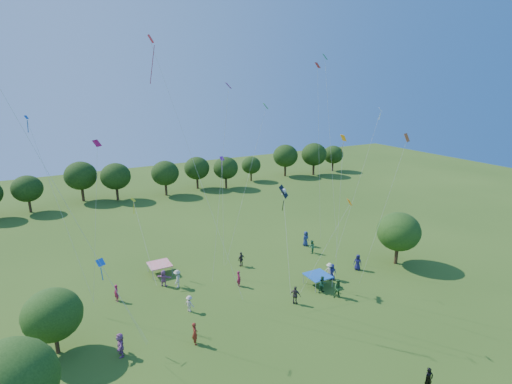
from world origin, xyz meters
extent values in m
ellipsoid|color=#274B15|center=(-17.37, 9.71, 3.90)|extent=(5.01, 5.01, 4.51)
cylinder|color=#422B19|center=(-15.05, 16.95, 0.71)|extent=(0.29, 0.29, 1.42)
ellipsoid|color=#274B15|center=(-15.05, 16.95, 3.19)|extent=(4.17, 4.17, 3.75)
cylinder|color=#422B19|center=(18.33, 15.49, 0.89)|extent=(0.37, 0.37, 1.78)
ellipsoid|color=#274B15|center=(18.33, 15.49, 3.73)|extent=(4.60, 4.60, 4.14)
cylinder|color=#422B19|center=(-16.56, 54.89, 0.92)|extent=(0.38, 0.38, 1.84)
ellipsoid|color=#1E3A10|center=(-16.56, 54.89, 3.72)|extent=(4.42, 4.42, 3.98)
cylinder|color=#422B19|center=(-8.83, 57.29, 1.07)|extent=(0.44, 0.44, 2.14)
ellipsoid|color=#1E3A10|center=(-8.83, 57.29, 4.33)|extent=(5.14, 5.14, 4.63)
cylinder|color=#422B19|center=(-3.73, 55.12, 1.01)|extent=(0.42, 0.42, 2.03)
ellipsoid|color=#1E3A10|center=(-3.73, 55.12, 4.09)|extent=(4.86, 4.86, 4.37)
cylinder|color=#422B19|center=(4.25, 54.00, 0.98)|extent=(0.40, 0.40, 1.96)
ellipsoid|color=#1E3A10|center=(4.25, 54.00, 3.96)|extent=(4.71, 4.71, 4.24)
cylinder|color=#422B19|center=(10.62, 55.53, 0.96)|extent=(0.39, 0.39, 1.91)
ellipsoid|color=#1E3A10|center=(10.62, 55.53, 3.87)|extent=(4.59, 4.59, 4.13)
cylinder|color=#422B19|center=(15.42, 53.36, 0.94)|extent=(0.39, 0.39, 1.89)
ellipsoid|color=#1E3A10|center=(15.42, 53.36, 3.82)|extent=(4.54, 4.54, 4.08)
cylinder|color=#422B19|center=(22.08, 55.90, 0.79)|extent=(0.33, 0.33, 1.58)
ellipsoid|color=#1E3A10|center=(22.08, 55.90, 3.20)|extent=(3.80, 3.80, 3.42)
cylinder|color=#422B19|center=(30.27, 56.13, 1.07)|extent=(0.44, 0.44, 2.13)
ellipsoid|color=#1E3A10|center=(30.27, 56.13, 4.31)|extent=(5.12, 5.12, 4.61)
cylinder|color=#422B19|center=(36.10, 54.14, 1.09)|extent=(0.45, 0.45, 2.18)
ellipsoid|color=#1E3A10|center=(36.10, 54.14, 4.41)|extent=(5.24, 5.24, 4.72)
cylinder|color=#422B19|center=(42.14, 55.19, 0.91)|extent=(0.37, 0.37, 1.81)
ellipsoid|color=#1E3A10|center=(42.14, 55.19, 3.66)|extent=(4.35, 4.35, 3.91)
cube|color=red|center=(-4.95, 25.65, 1.05)|extent=(2.20, 2.20, 0.08)
cylinder|color=#999999|center=(-5.95, 24.65, 0.55)|extent=(0.05, 0.05, 1.10)
cylinder|color=#999999|center=(-3.95, 24.65, 0.55)|extent=(0.05, 0.05, 1.10)
cylinder|color=#999999|center=(-5.95, 26.65, 0.55)|extent=(0.05, 0.05, 1.10)
cylinder|color=#999999|center=(-3.95, 26.65, 0.55)|extent=(0.05, 0.05, 1.10)
cube|color=#1952A8|center=(7.86, 15.76, 1.05)|extent=(2.20, 2.20, 0.08)
cylinder|color=#999999|center=(6.86, 14.76, 0.55)|extent=(0.05, 0.05, 1.10)
cylinder|color=#999999|center=(8.86, 14.76, 0.55)|extent=(0.05, 0.05, 1.10)
cylinder|color=#999999|center=(6.86, 16.76, 0.55)|extent=(0.05, 0.05, 1.10)
cylinder|color=#999999|center=(8.86, 16.76, 0.55)|extent=(0.05, 0.05, 1.10)
imported|color=black|center=(5.73, 1.32, 0.79)|extent=(0.67, 0.51, 1.59)
imported|color=navy|center=(9.85, 16.01, 0.84)|extent=(0.91, 0.88, 1.67)
imported|color=maroon|center=(1.05, 19.36, 0.79)|extent=(0.40, 0.60, 1.58)
imported|color=#224F30|center=(7.41, 14.44, 0.83)|extent=(0.84, 0.48, 1.66)
imported|color=beige|center=(-4.27, 22.00, 0.91)|extent=(1.09, 1.28, 1.81)
imported|color=#3F3632|center=(4.03, 14.03, 0.85)|extent=(0.97, 1.07, 1.70)
imported|color=#9A5A91|center=(-11.03, 14.39, 0.91)|extent=(0.83, 1.76, 1.82)
imported|color=#1B1A4C|center=(13.59, 16.38, 0.86)|extent=(0.87, 0.95, 1.72)
imported|color=#9E1C43|center=(-9.89, 22.26, 0.80)|extent=(0.52, 0.68, 1.60)
imported|color=#2A633E|center=(11.86, 22.12, 0.79)|extent=(0.81, 0.88, 1.58)
imported|color=beige|center=(9.63, 16.17, 0.88)|extent=(0.91, 1.27, 1.77)
imported|color=#3D3431|center=(3.22, 23.11, 0.81)|extent=(1.04, 0.71, 1.62)
imported|color=#9D5B90|center=(-5.35, 22.90, 0.83)|extent=(1.54, 1.44, 1.67)
imported|color=navy|center=(12.55, 24.26, 0.91)|extent=(0.99, 0.67, 1.83)
imported|color=maroon|center=(-5.83, 13.04, 0.91)|extent=(0.48, 0.71, 1.82)
imported|color=#2C6129|center=(8.11, 13.01, 0.91)|extent=(1.02, 0.83, 1.82)
imported|color=beige|center=(-4.67, 17.45, 0.75)|extent=(0.86, 1.06, 1.49)
cube|color=black|center=(5.27, 18.17, 9.30)|extent=(1.35, 1.35, 1.06)
cube|color=black|center=(5.27, 18.22, 7.93)|extent=(0.06, 0.27, 1.18)
sphere|color=white|center=(5.27, 18.11, 9.40)|extent=(0.39, 0.39, 0.39)
cylinder|color=white|center=(5.27, 18.11, 9.12)|extent=(0.27, 0.54, 0.35)
cylinder|color=white|center=(5.27, 18.11, 9.12)|extent=(0.27, 0.54, 0.35)
cylinder|color=beige|center=(4.19, 15.77, 5.04)|extent=(2.18, 4.82, 7.50)
cube|color=red|center=(-5.54, 21.05, 22.50)|extent=(0.40, 0.72, 0.61)
cube|color=red|center=(-5.54, 21.10, 20.56)|extent=(0.47, 0.52, 2.94)
cylinder|color=beige|center=(-3.15, 17.99, 11.75)|extent=(4.80, 6.13, 20.91)
cube|color=#C84C0B|center=(10.92, 9.40, 15.05)|extent=(0.77, 0.57, 0.64)
cylinder|color=beige|center=(10.44, 10.83, 8.03)|extent=(0.98, 2.88, 13.46)
cube|color=red|center=(11.60, 22.02, 20.83)|extent=(0.82, 0.71, 0.58)
cylinder|color=beige|center=(12.53, 22.30, 10.92)|extent=(1.87, 0.57, 19.24)
cube|color=yellow|center=(-6.69, 27.34, 7.80)|extent=(0.54, 0.57, 0.34)
cube|color=yellow|center=(-6.69, 27.39, 6.88)|extent=(0.11, 0.29, 1.25)
cylinder|color=beige|center=(-6.62, 24.10, 4.46)|extent=(0.15, 6.48, 6.32)
cube|color=#23901A|center=(11.64, 20.94, 21.59)|extent=(0.80, 0.78, 0.56)
cylinder|color=beige|center=(12.39, 20.07, 11.30)|extent=(1.51, 1.75, 20.01)
cube|color=#1150B3|center=(-14.89, 26.08, 16.44)|extent=(0.35, 0.41, 0.29)
cube|color=#1150B3|center=(-14.89, 26.13, 15.70)|extent=(0.13, 0.24, 1.04)
cylinder|color=beige|center=(-13.42, 23.38, 8.80)|extent=(2.96, 5.42, 15.01)
cube|color=purple|center=(1.16, 22.93, 12.04)|extent=(0.48, 0.35, 0.38)
cube|color=purple|center=(1.16, 22.98, 11.33)|extent=(0.14, 0.21, 0.87)
cylinder|color=beige|center=(0.87, 22.36, 6.58)|extent=(0.59, 1.17, 10.56)
cube|color=white|center=(14.98, 16.28, 16.62)|extent=(0.61, 0.62, 0.42)
cube|color=white|center=(14.98, 16.33, 15.97)|extent=(0.07, 0.15, 0.61)
cylinder|color=beige|center=(13.33, 17.03, 8.85)|extent=(3.30, 1.53, 15.10)
cylinder|color=beige|center=(-12.69, 12.20, 10.51)|extent=(6.48, 1.48, 18.43)
cube|color=#D50C3F|center=(-10.59, 18.73, 14.96)|extent=(0.68, 0.68, 0.47)
cylinder|color=beige|center=(-11.27, 19.81, 8.01)|extent=(1.38, 2.18, 13.42)
cube|color=orange|center=(5.52, 9.49, 10.58)|extent=(0.43, 0.58, 0.45)
cylinder|color=beige|center=(4.82, 11.48, 5.83)|extent=(1.41, 4.00, 9.07)
cube|color=orange|center=(6.60, 11.82, 15.03)|extent=(0.33, 0.58, 0.50)
cube|color=orange|center=(6.60, 11.87, 14.29)|extent=(0.16, 0.18, 0.76)
cylinder|color=beige|center=(7.64, 12.99, 8.05)|extent=(2.10, 2.37, 13.50)
cube|color=#18871E|center=(5.09, 21.30, 17.00)|extent=(0.63, 0.77, 0.52)
cylinder|color=beige|center=(2.90, 21.46, 9.01)|extent=(4.40, 0.34, 15.43)
cube|color=blue|center=(-11.50, 16.51, 6.64)|extent=(0.67, 0.59, 0.44)
cube|color=blue|center=(-11.50, 16.56, 5.70)|extent=(0.14, 0.27, 1.16)
cylinder|color=beige|center=(-10.41, 14.78, 3.85)|extent=(2.20, 3.48, 5.12)
cube|color=purple|center=(-0.95, 16.67, 18.98)|extent=(0.57, 0.70, 0.46)
cylinder|color=beige|center=(-1.35, 17.95, 10.01)|extent=(0.81, 2.59, 17.43)
camera|label=1|loc=(-14.44, -12.08, 19.38)|focal=28.00mm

